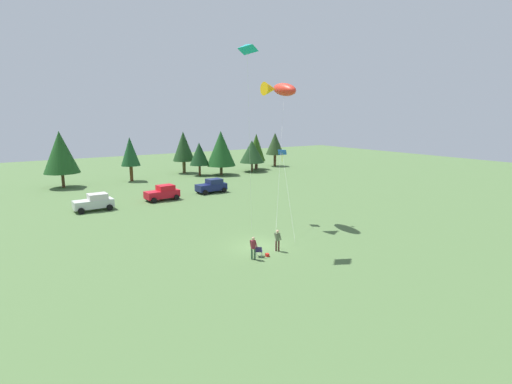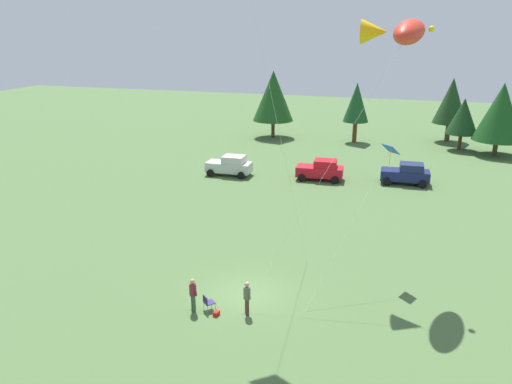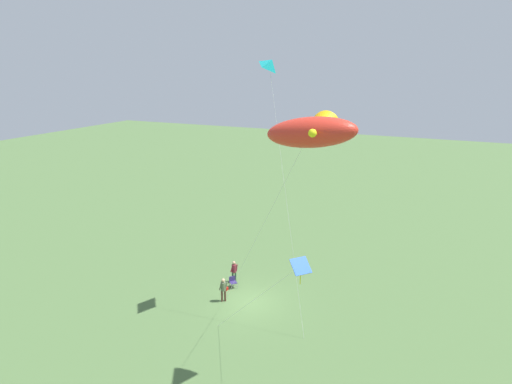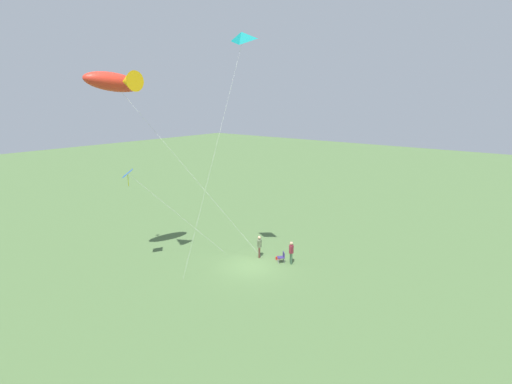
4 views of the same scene
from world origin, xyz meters
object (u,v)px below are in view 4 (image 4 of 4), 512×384
Objects in this scene: folding_chair at (282,256)px; person_spectator at (291,251)px; person_kite_flyer at (259,245)px; backpack_on_grass at (278,258)px; kite_delta_teal at (241,37)px; kite_diamond_blue at (131,177)px; kite_large_fish at (117,82)px.

folding_chair is 0.47× the size of person_spectator.
person_kite_flyer is 5.44× the size of backpack_on_grass.
person_spectator is 15.18m from kite_delta_teal.
kite_diamond_blue is at bearing -4.70° from folding_chair.
person_spectator is 0.11× the size of kite_delta_teal.
kite_delta_teal is at bearing 25.05° from folding_chair.
person_kite_flyer is at bearing -127.72° from kite_large_fish.
kite_diamond_blue is at bearing -98.80° from kite_large_fish.
person_spectator is 12.62m from kite_diamond_blue.
backpack_on_grass is 12.35m from kite_diamond_blue.
folding_chair is 2.56× the size of backpack_on_grass.
kite_delta_teal reaches higher than person_kite_flyer.
kite_diamond_blue reaches higher than backpack_on_grass.
folding_chair is at bearing -134.90° from kite_large_fish.
kite_delta_teal is at bearing 83.19° from backpack_on_grass.
kite_large_fish reaches higher than person_kite_flyer.
person_spectator is at bearing 150.22° from folding_chair.
kite_large_fish reaches higher than folding_chair.
kite_diamond_blue is (7.12, 7.59, 6.65)m from backpack_on_grass.
kite_large_fish is 1.91× the size of kite_diamond_blue.
kite_delta_teal is (1.00, 3.33, 15.20)m from folding_chair.
folding_chair reaches higher than backpack_on_grass.
person_kite_flyer is at bearing 22.19° from backpack_on_grass.
backpack_on_grass is (0.57, -0.29, -0.38)m from folding_chair.
kite_large_fish is at bearing 48.32° from backpack_on_grass.
kite_diamond_blue is at bearing 46.81° from backpack_on_grass.
person_kite_flyer reaches higher than backpack_on_grass.
person_spectator is at bearing -138.02° from kite_diamond_blue.
kite_large_fish is at bearing 81.20° from kite_diamond_blue.
kite_delta_teal reaches higher than person_spectator.
kite_delta_teal is (1.66, 3.55, 14.66)m from person_spectator.
kite_delta_teal is 11.84m from kite_diamond_blue.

